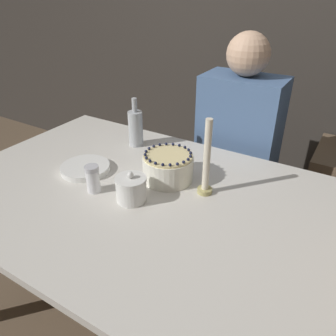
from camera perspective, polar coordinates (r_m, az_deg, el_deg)
The scene contains 10 objects.
ground_plane at distance 1.76m, azimuth -1.76°, elevation -25.75°, with size 12.00×12.00×0.00m, color brown.
wall_behind at distance 2.30m, azimuth 18.86°, elevation 24.56°, with size 8.00×0.05×2.60m.
dining_table at distance 1.28m, azimuth -2.21°, elevation -8.78°, with size 1.67×1.02×0.75m.
cake at distance 1.30m, azimuth -0.00°, elevation 0.16°, with size 0.20×0.20×0.12m.
sugar_bowl at distance 1.19m, azimuth -6.43°, elevation -3.62°, with size 0.11×0.11×0.12m.
sugar_shaker at distance 1.26m, azimuth -12.96°, elevation -1.83°, with size 0.05×0.05×0.11m.
plate_stack at distance 1.43m, azimuth -14.20°, elevation 0.01°, with size 0.21×0.21×0.02m.
candle at distance 1.19m, azimuth 6.71°, elevation 0.64°, with size 0.06×0.06×0.30m.
bottle at distance 1.58m, azimuth -5.67°, elevation 7.01°, with size 0.07×0.07×0.23m.
person_man_blue_shirt at distance 1.85m, azimuth 11.57°, elevation -0.06°, with size 0.40×0.34×1.26m.
Camera 1 is at (0.56, -0.83, 1.45)m, focal length 35.00 mm.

